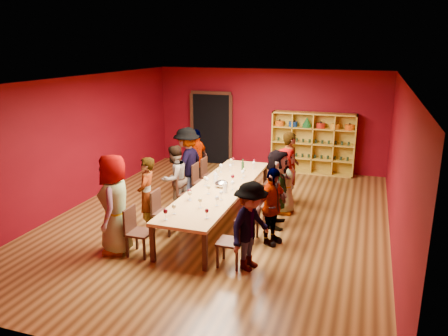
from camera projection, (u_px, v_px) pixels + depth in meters
The scene contains 50 objects.
room_shell at pixel (220, 153), 9.12m from camera, with size 7.10×9.10×3.04m.
tasting_table at pixel (220, 189), 9.33m from camera, with size 1.10×4.50×0.75m.
doorway at pixel (212, 128), 13.81m from camera, with size 1.40×0.17×2.30m.
shelving_unit at pixel (313, 140), 12.77m from camera, with size 2.40×0.40×1.80m.
chair_person_left_0 at pixel (136, 229), 7.85m from camera, with size 0.42×0.42×0.89m.
person_left_0 at pixel (115, 204), 7.85m from camera, with size 0.90×0.49×1.84m, color #15193C.
chair_person_left_1 at pixel (161, 209), 8.77m from camera, with size 0.42×0.42×0.89m.
person_left_1 at pixel (147, 195), 8.78m from camera, with size 0.57×0.41×1.55m, color #46464B.
chair_person_left_2 at pixel (185, 191), 9.87m from camera, with size 0.42×0.42×0.89m.
person_left_2 at pixel (174, 179), 9.88m from camera, with size 0.74×0.41×1.53m, color #151B3B.
chair_person_left_3 at pixel (200, 180), 10.70m from camera, with size 0.42×0.42×0.89m.
person_left_3 at pixel (187, 163), 10.69m from camera, with size 1.14×0.47×1.77m, color #46464B.
chair_person_left_4 at pixel (208, 173), 11.23m from camera, with size 0.42×0.42×0.89m.
person_left_4 at pixel (197, 160), 11.24m from camera, with size 0.95×0.43×1.63m, color silver.
chair_person_right_0 at pixel (235, 239), 7.43m from camera, with size 0.42×0.42×0.89m.
person_right_0 at pixel (250, 226), 7.27m from camera, with size 1.00×0.41×1.55m, color #CD8A8A.
chair_person_right_1 at pixel (251, 217), 8.40m from camera, with size 0.42×0.42×0.89m.
person_right_1 at pixel (272, 207), 8.21m from camera, with size 0.88×0.40×1.50m, color #4B4B50.
chair_person_right_2 at pixel (262, 202), 9.20m from camera, with size 0.42×0.42×0.89m.
person_right_2 at pixel (277, 188), 9.01m from camera, with size 1.53×0.44×1.65m, color pink.
chair_person_right_3 at pixel (270, 190), 9.91m from camera, with size 0.42×0.42×0.89m.
person_right_3 at pixel (285, 181), 9.74m from camera, with size 0.73×0.40×1.50m, color #151D3A.
chair_person_right_4 at pixel (277, 181), 10.55m from camera, with size 0.42×0.42×0.89m.
person_right_4 at pixel (290, 168), 10.35m from camera, with size 0.63×0.46×1.73m, color #C9868B.
wine_glass_0 at pixel (217, 198), 8.21m from camera, with size 0.08×0.08×0.20m.
wine_glass_1 at pixel (244, 170), 10.06m from camera, with size 0.08×0.08×0.19m.
wine_glass_2 at pixel (190, 194), 8.48m from camera, with size 0.08×0.08×0.20m.
wine_glass_3 at pixel (231, 161), 10.84m from camera, with size 0.08×0.08×0.21m.
wine_glass_4 at pixel (233, 159), 11.08m from camera, with size 0.07×0.07×0.18m.
wine_glass_5 at pixel (233, 177), 9.55m from camera, with size 0.08×0.08×0.20m.
wine_glass_6 at pixel (205, 179), 9.37m from camera, with size 0.09×0.09×0.21m.
wine_glass_7 at pixel (190, 192), 8.54m from camera, with size 0.09×0.09×0.22m.
wine_glass_8 at pixel (221, 166), 10.36m from camera, with size 0.08×0.08×0.21m.
wine_glass_9 at pixel (207, 180), 9.34m from camera, with size 0.08×0.08×0.20m.
wine_glass_10 at pixel (218, 171), 10.02m from camera, with size 0.08×0.08×0.19m.
wine_glass_11 at pixel (221, 193), 8.52m from camera, with size 0.08×0.08×0.19m.
wine_glass_12 at pixel (230, 166), 10.47m from camera, with size 0.07×0.07×0.18m.
wine_glass_13 at pixel (207, 211), 7.62m from camera, with size 0.07×0.07×0.18m.
wine_glass_14 at pixel (254, 161), 10.91m from camera, with size 0.07×0.07×0.18m.
wine_glass_15 at pixel (174, 207), 7.81m from camera, with size 0.08×0.08×0.19m.
wine_glass_16 at pixel (243, 172), 9.86m from camera, with size 0.08×0.08×0.21m.
wine_glass_17 at pixel (208, 187), 8.86m from camera, with size 0.08×0.08×0.20m.
wine_glass_18 at pixel (254, 163), 10.67m from camera, with size 0.08×0.08×0.19m.
wine_glass_19 at pixel (200, 200), 8.12m from camera, with size 0.08×0.08×0.19m.
wine_glass_20 at pixel (165, 212), 7.55m from camera, with size 0.08×0.08×0.21m.
wine_glass_21 at pixel (233, 183), 9.14m from camera, with size 0.08×0.08×0.19m.
spittoon_bowl at pixel (222, 184), 9.33m from camera, with size 0.29×0.29×0.16m, color #B9BCC1.
carafe_a at pixel (215, 178), 9.59m from camera, with size 0.12×0.12×0.24m.
carafe_b at pixel (225, 188), 8.95m from camera, with size 0.12×0.12×0.24m.
wine_bottle at pixel (243, 166), 10.58m from camera, with size 0.07×0.07×0.27m.
Camera 1 is at (2.91, -8.36, 3.69)m, focal length 35.00 mm.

